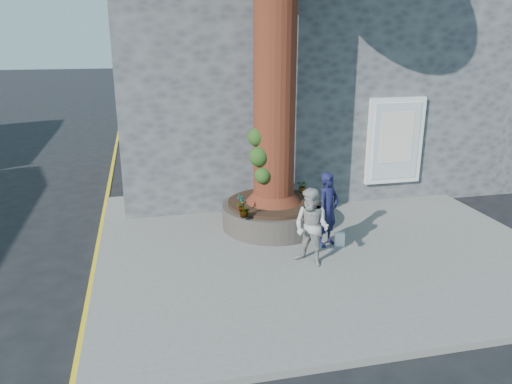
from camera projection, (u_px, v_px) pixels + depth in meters
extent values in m
plane|color=black|center=(259.00, 273.00, 9.40)|extent=(120.00, 120.00, 0.00)
cube|color=slate|center=(317.00, 243.00, 10.63)|extent=(9.00, 8.00, 0.12)
cube|color=yellow|center=(95.00, 266.00, 9.68)|extent=(0.10, 30.00, 0.01)
cube|color=#46474A|center=(284.00, 77.00, 15.71)|extent=(10.00, 8.00, 6.00)
cube|color=white|center=(395.00, 141.00, 12.72)|extent=(1.50, 0.12, 2.20)
cube|color=silver|center=(396.00, 141.00, 12.66)|extent=(1.25, 0.04, 1.95)
cube|color=silver|center=(397.00, 138.00, 12.61)|extent=(0.90, 0.02, 1.30)
cube|color=#46474A|center=(504.00, 73.00, 17.41)|extent=(6.00, 8.00, 6.00)
cylinder|color=black|center=(273.00, 215.00, 11.32)|extent=(2.30, 2.30, 0.52)
cylinder|color=black|center=(273.00, 203.00, 11.22)|extent=(2.04, 2.04, 0.08)
cylinder|color=#4E2313|center=(275.00, 26.00, 10.07)|extent=(0.90, 0.90, 7.50)
cone|color=#4E2313|center=(274.00, 186.00, 11.11)|extent=(1.24, 1.24, 0.70)
sphere|color=#1F4216|center=(259.00, 156.00, 10.61)|extent=(0.44, 0.44, 0.44)
sphere|color=#1F4216|center=(263.00, 176.00, 10.65)|extent=(0.36, 0.36, 0.36)
sphere|color=#1F4216|center=(257.00, 137.00, 10.60)|extent=(0.40, 0.40, 0.40)
imported|color=#141638|center=(328.00, 209.00, 10.16)|extent=(0.68, 0.63, 1.55)
imported|color=#A3A19C|center=(312.00, 227.00, 9.31)|extent=(0.90, 0.92, 1.49)
cube|color=white|center=(339.00, 239.00, 10.31)|extent=(0.22, 0.17, 0.28)
imported|color=gray|center=(241.00, 203.00, 10.46)|extent=(0.25, 0.25, 0.40)
imported|color=gray|center=(277.00, 182.00, 12.01)|extent=(0.23, 0.24, 0.36)
imported|color=gray|center=(244.00, 209.00, 10.19)|extent=(0.28, 0.28, 0.35)
imported|color=gray|center=(303.00, 186.00, 11.80)|extent=(0.35, 0.36, 0.30)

